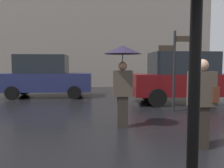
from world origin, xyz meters
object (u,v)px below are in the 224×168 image
(pedestrian_with_umbrella, at_px, (123,66))
(parked_car_right, at_px, (185,78))
(pedestrian_with_bag, at_px, (202,99))
(street_signpost, at_px, (174,63))
(parked_car_left, at_px, (46,76))

(pedestrian_with_umbrella, relative_size, parked_car_right, 0.45)
(pedestrian_with_bag, bearing_deg, pedestrian_with_umbrella, 28.87)
(street_signpost, bearing_deg, parked_car_left, 141.66)
(parked_car_left, bearing_deg, pedestrian_with_bag, 123.87)
(parked_car_left, height_order, street_signpost, street_signpost)
(parked_car_right, bearing_deg, street_signpost, 58.77)
(pedestrian_with_bag, relative_size, street_signpost, 0.62)
(parked_car_left, distance_m, street_signpost, 6.35)
(pedestrian_with_umbrella, bearing_deg, pedestrian_with_bag, -2.69)
(pedestrian_with_umbrella, xyz_separation_m, pedestrian_with_bag, (1.26, -1.50, -0.59))
(pedestrian_with_bag, height_order, parked_car_right, parked_car_right)
(parked_car_left, bearing_deg, street_signpost, 144.77)
(street_signpost, bearing_deg, pedestrian_with_bag, -100.66)
(pedestrian_with_umbrella, relative_size, street_signpost, 0.76)
(parked_car_right, height_order, street_signpost, street_signpost)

